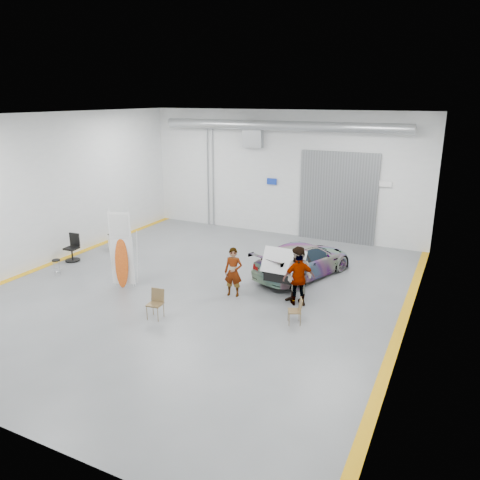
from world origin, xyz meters
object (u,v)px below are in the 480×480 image
at_px(person_b, 299,276).
at_px(work_table, 118,235).
at_px(folding_chair_far, 294,316).
at_px(office_chair, 73,249).
at_px(surfboard_display, 120,255).
at_px(person_c, 299,278).
at_px(sedan_car, 303,260).
at_px(shop_stool, 57,267).
at_px(person_a, 233,272).
at_px(folding_chair_near, 156,310).

xyz_separation_m(person_b, work_table, (-9.07, 1.90, -0.30)).
height_order(folding_chair_far, office_chair, office_chair).
relative_size(person_b, folding_chair_far, 2.42).
bearing_deg(surfboard_display, person_c, -6.43).
relative_size(sedan_car, work_table, 3.68).
xyz_separation_m(person_c, shop_stool, (-9.17, -1.55, -0.60)).
bearing_deg(person_b, person_a, -161.62).
relative_size(person_b, office_chair, 1.74).
relative_size(shop_stool, work_table, 0.52).
height_order(person_c, folding_chair_near, person_c).
bearing_deg(folding_chair_near, sedan_car, 54.87).
height_order(person_b, folding_chair_far, person_b).
xyz_separation_m(person_a, person_c, (2.24, 0.29, 0.05)).
xyz_separation_m(folding_chair_far, office_chair, (-10.21, 1.34, 0.24)).
distance_m(person_b, shop_stool, 9.33).
distance_m(person_a, surfboard_display, 4.13).
distance_m(sedan_car, office_chair, 9.51).
xyz_separation_m(person_b, surfboard_display, (-6.22, -1.36, 0.20)).
distance_m(person_a, person_c, 2.26).
distance_m(surfboard_display, work_table, 4.36).
bearing_deg(person_c, folding_chair_far, 70.01).
bearing_deg(folding_chair_near, folding_chair_far, 14.28).
distance_m(surfboard_display, folding_chair_near, 3.16).
distance_m(surfboard_display, office_chair, 3.93).
bearing_deg(shop_stool, person_c, 9.61).
height_order(sedan_car, surfboard_display, surfboard_display).
bearing_deg(sedan_car, folding_chair_near, 81.46).
height_order(person_b, person_c, person_b).
height_order(work_table, office_chair, office_chair).
relative_size(surfboard_display, shop_stool, 4.67).
height_order(person_b, folding_chair_near, person_b).
bearing_deg(person_a, work_table, 151.13).
relative_size(surfboard_display, work_table, 2.42).
bearing_deg(folding_chair_far, work_table, -134.35).
distance_m(sedan_car, work_table, 8.41).
bearing_deg(office_chair, work_table, 63.36).
xyz_separation_m(person_a, folding_chair_near, (-1.37, -2.61, -0.57)).
height_order(person_b, work_table, person_b).
height_order(person_c, shop_stool, person_c).
height_order(sedan_car, person_a, person_a).
relative_size(folding_chair_near, folding_chair_far, 1.13).
relative_size(person_c, folding_chair_near, 1.99).
relative_size(person_a, folding_chair_near, 1.87).
relative_size(person_b, shop_stool, 3.14).
relative_size(work_table, office_chair, 1.07).
height_order(sedan_car, folding_chair_near, sedan_car).
xyz_separation_m(folding_chair_near, work_table, (-5.47, 4.80, 0.40)).
bearing_deg(office_chair, folding_chair_near, -29.53).
bearing_deg(folding_chair_far, person_c, 169.47).
bearing_deg(person_c, office_chair, -34.59).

